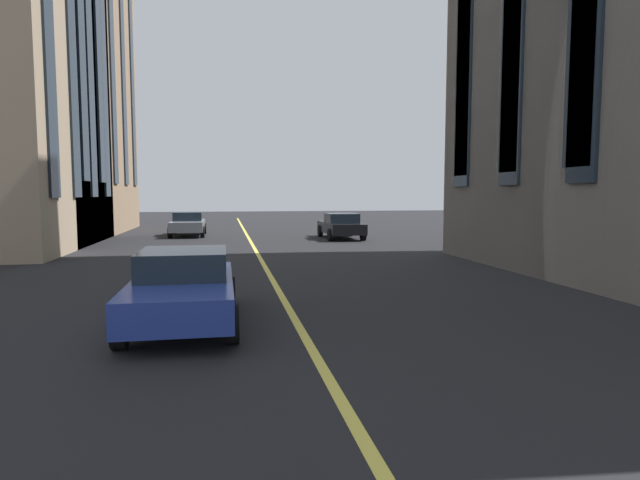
# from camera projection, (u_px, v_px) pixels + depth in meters

# --- Properties ---
(lane_centre_line) EXTENTS (80.00, 0.16, 0.01)m
(lane_centre_line) POSITION_uv_depth(u_px,v_px,m) (281.00, 294.00, 12.77)
(lane_centre_line) COLOR #D8C64C
(lane_centre_line) RESTS_ON ground_plane
(car_blue_near) EXTENTS (4.40, 1.95, 1.37)m
(car_blue_near) POSITION_uv_depth(u_px,v_px,m) (183.00, 287.00, 9.84)
(car_blue_near) COLOR navy
(car_blue_near) RESTS_ON ground_plane
(car_grey_parked_b) EXTENTS (4.40, 1.95, 1.37)m
(car_grey_parked_b) POSITION_uv_depth(u_px,v_px,m) (188.00, 224.00, 30.42)
(car_grey_parked_b) COLOR slate
(car_grey_parked_b) RESTS_ON ground_plane
(car_black_parked_a) EXTENTS (4.40, 1.95, 1.37)m
(car_black_parked_a) POSITION_uv_depth(u_px,v_px,m) (341.00, 226.00, 28.54)
(car_black_parked_a) COLOR black
(car_black_parked_a) RESTS_ON ground_plane
(building_left_near) EXTENTS (17.10, 8.49, 21.42)m
(building_left_near) POSITION_uv_depth(u_px,v_px,m) (31.00, 44.00, 29.31)
(building_left_near) COLOR #846B51
(building_left_near) RESTS_ON ground_plane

